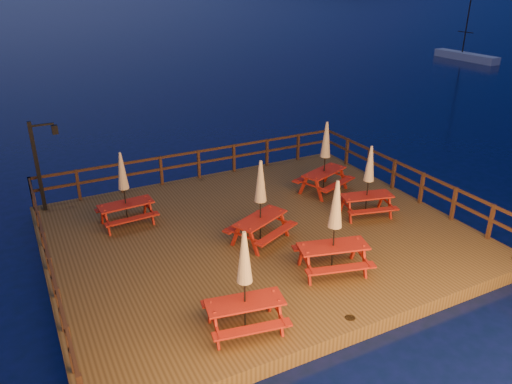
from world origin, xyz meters
TOP-DOWN VIEW (x-y plane):
  - ground at (0.00, 0.00)m, footprint 500.00×500.00m
  - deck at (0.00, 0.00)m, footprint 12.00×10.00m
  - deck_piles at (0.00, 0.00)m, footprint 11.44×9.44m
  - railing at (0.00, 1.78)m, footprint 11.80×9.75m
  - lamp_post at (-5.39, 4.55)m, footprint 0.85×0.18m
  - sailboat at (32.78, 21.43)m, footprint 1.19×6.63m
  - picnic_table_0 at (3.62, -0.57)m, footprint 1.91×1.70m
  - picnic_table_1 at (0.74, -2.80)m, footprint 2.12×1.89m
  - picnic_table_2 at (-2.29, -3.85)m, footprint 1.92×1.67m
  - picnic_table_3 at (3.48, 1.63)m, footprint 2.19×2.00m
  - picnic_table_4 at (-0.17, -0.51)m, footprint 2.18×2.03m
  - picnic_table_5 at (-3.37, 2.29)m, footprint 1.72×1.45m

SIDE VIEW (x-z plane):
  - deck_piles at x=0.00m, z-range -1.00..0.40m
  - ground at x=0.00m, z-range 0.00..0.00m
  - deck at x=0.00m, z-range 0.00..0.40m
  - sailboat at x=32.78m, z-range -4.59..5.24m
  - railing at x=0.00m, z-range 0.61..1.71m
  - picnic_table_0 at x=3.62m, z-range 0.45..2.79m
  - picnic_table_5 at x=-3.37m, z-range 0.45..2.80m
  - picnic_table_2 at x=-2.29m, z-range 0.45..2.87m
  - picnic_table_4 at x=-0.17m, z-range 0.45..2.94m
  - picnic_table_3 at x=3.48m, z-range 0.45..3.01m
  - picnic_table_1 at x=0.74m, z-range 0.45..3.02m
  - lamp_post at x=-5.39m, z-range 0.70..3.70m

